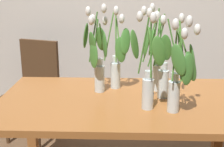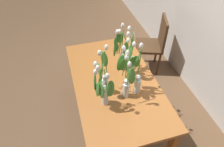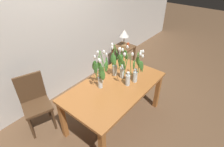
{
  "view_description": "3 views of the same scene",
  "coord_description": "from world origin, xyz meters",
  "px_view_note": "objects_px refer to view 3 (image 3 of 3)",
  "views": [
    {
      "loc": [
        -0.02,
        -1.81,
        1.45
      ],
      "look_at": [
        -0.08,
        -0.05,
        0.93
      ],
      "focal_mm": 49.05,
      "sensor_mm": 36.0,
      "label": 1
    },
    {
      "loc": [
        1.52,
        -0.47,
        2.35
      ],
      "look_at": [
        0.01,
        -0.03,
        0.87
      ],
      "focal_mm": 32.44,
      "sensor_mm": 36.0,
      "label": 2
    },
    {
      "loc": [
        -1.7,
        -1.32,
        2.4
      ],
      "look_at": [
        0.0,
        0.06,
        0.93
      ],
      "focal_mm": 28.8,
      "sensor_mm": 36.0,
      "label": 3
    }
  ],
  "objects_px": {
    "tulip_vase_2": "(128,74)",
    "tulip_vase_5": "(102,71)",
    "tulip_vase_1": "(122,66)",
    "dining_table": "(115,90)",
    "tulip_vase_4": "(116,64)",
    "dining_chair": "(35,100)",
    "pillar_candle": "(128,44)",
    "tulip_vase_3": "(99,75)",
    "table_lamp": "(124,34)",
    "side_table": "(124,51)",
    "tulip_vase_0": "(138,70)"
  },
  "relations": [
    {
      "from": "table_lamp",
      "to": "side_table",
      "type": "bearing_deg",
      "value": -144.87
    },
    {
      "from": "side_table",
      "to": "table_lamp",
      "type": "bearing_deg",
      "value": 35.13
    },
    {
      "from": "dining_table",
      "to": "tulip_vase_5",
      "type": "xyz_separation_m",
      "value": [
        -0.06,
        0.19,
        0.3
      ]
    },
    {
      "from": "tulip_vase_0",
      "to": "tulip_vase_5",
      "type": "height_order",
      "value": "tulip_vase_5"
    },
    {
      "from": "tulip_vase_0",
      "to": "dining_chair",
      "type": "bearing_deg",
      "value": 135.73
    },
    {
      "from": "tulip_vase_4",
      "to": "table_lamp",
      "type": "height_order",
      "value": "tulip_vase_4"
    },
    {
      "from": "tulip_vase_5",
      "to": "pillar_candle",
      "type": "bearing_deg",
      "value": 22.01
    },
    {
      "from": "tulip_vase_1",
      "to": "tulip_vase_5",
      "type": "relative_size",
      "value": 0.98
    },
    {
      "from": "tulip_vase_5",
      "to": "side_table",
      "type": "relative_size",
      "value": 1.05
    },
    {
      "from": "dining_table",
      "to": "dining_chair",
      "type": "relative_size",
      "value": 1.72
    },
    {
      "from": "tulip_vase_3",
      "to": "pillar_candle",
      "type": "bearing_deg",
      "value": 22.18
    },
    {
      "from": "tulip_vase_3",
      "to": "dining_chair",
      "type": "xyz_separation_m",
      "value": [
        -0.66,
        0.77,
        -0.45
      ]
    },
    {
      "from": "table_lamp",
      "to": "pillar_candle",
      "type": "relative_size",
      "value": 5.31
    },
    {
      "from": "dining_table",
      "to": "tulip_vase_3",
      "type": "distance_m",
      "value": 0.4
    },
    {
      "from": "tulip_vase_1",
      "to": "tulip_vase_4",
      "type": "distance_m",
      "value": 0.11
    },
    {
      "from": "tulip_vase_4",
      "to": "dining_chair",
      "type": "relative_size",
      "value": 0.63
    },
    {
      "from": "table_lamp",
      "to": "tulip_vase_1",
      "type": "bearing_deg",
      "value": -145.46
    },
    {
      "from": "tulip_vase_0",
      "to": "pillar_candle",
      "type": "bearing_deg",
      "value": 39.16
    },
    {
      "from": "tulip_vase_5",
      "to": "table_lamp",
      "type": "height_order",
      "value": "tulip_vase_5"
    },
    {
      "from": "tulip_vase_4",
      "to": "pillar_candle",
      "type": "bearing_deg",
      "value": 27.25
    },
    {
      "from": "tulip_vase_2",
      "to": "table_lamp",
      "type": "bearing_deg",
      "value": 37.51
    },
    {
      "from": "tulip_vase_3",
      "to": "tulip_vase_4",
      "type": "distance_m",
      "value": 0.39
    },
    {
      "from": "pillar_candle",
      "to": "table_lamp",
      "type": "bearing_deg",
      "value": 128.15
    },
    {
      "from": "tulip_vase_5",
      "to": "dining_chair",
      "type": "relative_size",
      "value": 0.62
    },
    {
      "from": "tulip_vase_2",
      "to": "tulip_vase_4",
      "type": "height_order",
      "value": "tulip_vase_4"
    },
    {
      "from": "dining_table",
      "to": "tulip_vase_2",
      "type": "xyz_separation_m",
      "value": [
        0.12,
        -0.15,
        0.29
      ]
    },
    {
      "from": "tulip_vase_3",
      "to": "tulip_vase_5",
      "type": "bearing_deg",
      "value": 24.49
    },
    {
      "from": "tulip_vase_1",
      "to": "tulip_vase_2",
      "type": "relative_size",
      "value": 1.01
    },
    {
      "from": "tulip_vase_1",
      "to": "tulip_vase_3",
      "type": "bearing_deg",
      "value": 167.1
    },
    {
      "from": "dining_table",
      "to": "tulip_vase_4",
      "type": "relative_size",
      "value": 2.74
    },
    {
      "from": "pillar_candle",
      "to": "tulip_vase_5",
      "type": "bearing_deg",
      "value": -157.99
    },
    {
      "from": "tulip_vase_1",
      "to": "tulip_vase_5",
      "type": "distance_m",
      "value": 0.33
    },
    {
      "from": "dining_table",
      "to": "tulip_vase_1",
      "type": "xyz_separation_m",
      "value": [
        0.23,
        0.04,
        0.32
      ]
    },
    {
      "from": "tulip_vase_1",
      "to": "pillar_candle",
      "type": "xyz_separation_m",
      "value": [
        1.39,
        0.83,
        -0.38
      ]
    },
    {
      "from": "tulip_vase_2",
      "to": "side_table",
      "type": "height_order",
      "value": "tulip_vase_2"
    },
    {
      "from": "tulip_vase_0",
      "to": "table_lamp",
      "type": "relative_size",
      "value": 1.38
    },
    {
      "from": "dining_table",
      "to": "tulip_vase_2",
      "type": "distance_m",
      "value": 0.35
    },
    {
      "from": "tulip_vase_5",
      "to": "dining_chair",
      "type": "bearing_deg",
      "value": 137.39
    },
    {
      "from": "tulip_vase_2",
      "to": "tulip_vase_5",
      "type": "distance_m",
      "value": 0.39
    },
    {
      "from": "side_table",
      "to": "table_lamp",
      "type": "height_order",
      "value": "table_lamp"
    },
    {
      "from": "table_lamp",
      "to": "pillar_candle",
      "type": "height_order",
      "value": "table_lamp"
    },
    {
      "from": "tulip_vase_0",
      "to": "tulip_vase_5",
      "type": "distance_m",
      "value": 0.54
    },
    {
      "from": "tulip_vase_0",
      "to": "pillar_candle",
      "type": "relative_size",
      "value": 7.35
    },
    {
      "from": "tulip_vase_0",
      "to": "tulip_vase_1",
      "type": "bearing_deg",
      "value": 105.54
    },
    {
      "from": "tulip_vase_0",
      "to": "tulip_vase_2",
      "type": "bearing_deg",
      "value": 161.91
    },
    {
      "from": "dining_table",
      "to": "tulip_vase_3",
      "type": "relative_size",
      "value": 2.83
    },
    {
      "from": "dining_chair",
      "to": "tulip_vase_0",
      "type": "bearing_deg",
      "value": -44.27
    },
    {
      "from": "tulip_vase_5",
      "to": "table_lamp",
      "type": "distance_m",
      "value": 1.79
    },
    {
      "from": "tulip_vase_1",
      "to": "tulip_vase_4",
      "type": "xyz_separation_m",
      "value": [
        -0.03,
        0.1,
        0.01
      ]
    },
    {
      "from": "tulip_vase_3",
      "to": "tulip_vase_0",
      "type": "bearing_deg",
      "value": -34.94
    }
  ]
}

